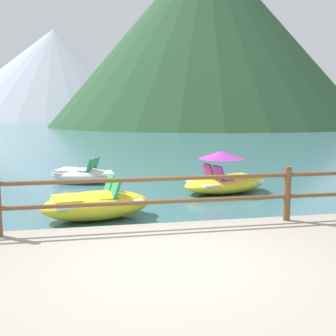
% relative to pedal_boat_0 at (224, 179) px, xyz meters
% --- Properties ---
extents(ground_plane, '(200.00, 200.00, 0.00)m').
position_rel_pedal_boat_0_xyz_m(ground_plane, '(-2.79, 33.95, -0.40)').
color(ground_plane, '#3D6B75').
extents(dock_railing, '(23.92, 0.12, 0.95)m').
position_rel_pedal_boat_0_xyz_m(dock_railing, '(-2.79, -4.50, 0.59)').
color(dock_railing, brown).
rests_on(dock_railing, promenade_dock).
extents(pedal_boat_0, '(2.79, 1.99, 1.21)m').
position_rel_pedal_boat_0_xyz_m(pedal_boat_0, '(0.00, 0.00, 0.00)').
color(pedal_boat_0, yellow).
rests_on(pedal_boat_0, ground).
extents(pedal_boat_2, '(2.50, 1.94, 0.82)m').
position_rel_pedal_boat_0_xyz_m(pedal_boat_2, '(-4.00, 2.59, -0.14)').
color(pedal_boat_2, white).
rests_on(pedal_boat_2, ground).
extents(pedal_boat_3, '(2.54, 1.71, 0.91)m').
position_rel_pedal_boat_0_xyz_m(pedal_boat_3, '(-3.67, -2.23, -0.08)').
color(pedal_boat_3, yellow).
rests_on(pedal_boat_3, ground).
extents(cliff_headland, '(54.35, 54.35, 31.51)m').
position_rel_pedal_boat_0_xyz_m(cliff_headland, '(14.96, 59.96, 14.39)').
color(cliff_headland, '#284C2D').
rests_on(cliff_headland, ground).
extents(distant_peak, '(64.97, 64.97, 26.49)m').
position_rel_pedal_boat_0_xyz_m(distant_peak, '(-13.18, 114.30, 12.85)').
color(distant_peak, '#A8B2C1').
rests_on(distant_peak, ground).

